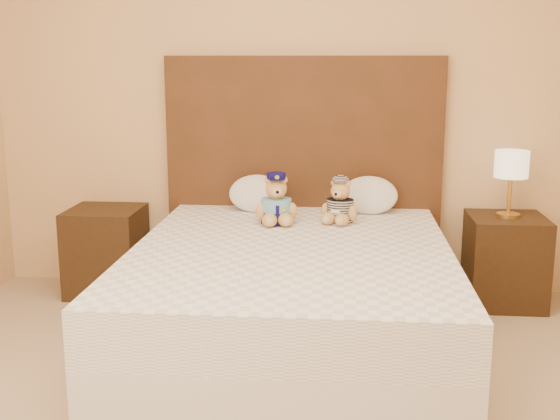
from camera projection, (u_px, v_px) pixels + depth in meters
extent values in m
cube|color=#DFB279|center=(304.00, 80.00, 4.41)|extent=(4.00, 0.04, 2.70)
cube|color=white|center=(291.00, 321.00, 3.64)|extent=(1.60, 2.00, 0.30)
cube|color=white|center=(291.00, 270.00, 3.58)|extent=(1.60, 2.00, 0.25)
cube|color=#512B18|center=(303.00, 175.00, 4.49)|extent=(1.75, 0.08, 1.50)
cube|color=#331F10|center=(106.00, 251.00, 4.50)|extent=(0.45, 0.45, 0.55)
cube|color=#331F10|center=(505.00, 260.00, 4.28)|extent=(0.45, 0.45, 0.55)
cylinder|color=gold|center=(508.00, 215.00, 4.22)|extent=(0.14, 0.14, 0.02)
cylinder|color=gold|center=(510.00, 194.00, 4.19)|extent=(0.02, 0.02, 0.26)
cylinder|color=#F6E1C0|center=(512.00, 164.00, 4.15)|extent=(0.20, 0.20, 0.16)
ellipsoid|color=white|center=(257.00, 192.00, 4.36)|extent=(0.35, 0.22, 0.24)
ellipsoid|color=white|center=(369.00, 193.00, 4.30)|extent=(0.35, 0.23, 0.25)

